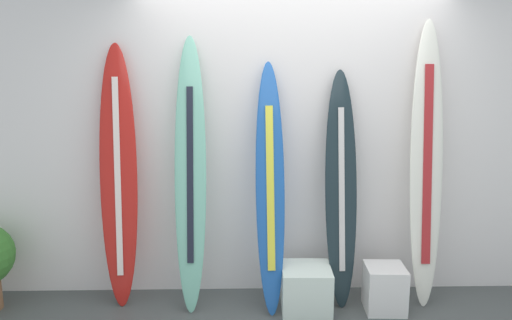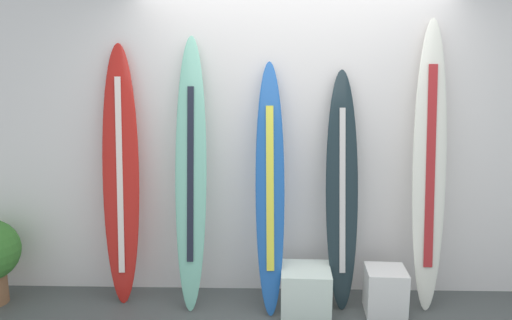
% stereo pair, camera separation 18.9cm
% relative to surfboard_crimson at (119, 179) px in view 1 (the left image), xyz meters
% --- Properties ---
extents(wall_back, '(7.20, 0.20, 2.80)m').
position_rel_surfboard_crimson_xyz_m(wall_back, '(1.39, 0.29, 0.37)').
color(wall_back, white).
rests_on(wall_back, ground).
extents(surfboard_crimson, '(0.31, 0.32, 2.09)m').
position_rel_surfboard_crimson_xyz_m(surfboard_crimson, '(0.00, 0.00, 0.00)').
color(surfboard_crimson, red).
rests_on(surfboard_crimson, ground).
extents(surfboard_seafoam, '(0.25, 0.41, 2.15)m').
position_rel_surfboard_crimson_xyz_m(surfboard_seafoam, '(0.57, -0.06, 0.02)').
color(surfboard_seafoam, '#7AC3A9').
rests_on(surfboard_seafoam, ground).
extents(surfboard_cobalt, '(0.25, 0.49, 1.95)m').
position_rel_surfboard_crimson_xyz_m(surfboard_cobalt, '(1.20, -0.09, -0.06)').
color(surfboard_cobalt, '#2159AD').
rests_on(surfboard_cobalt, ground).
extents(surfboard_charcoal, '(0.27, 0.38, 1.89)m').
position_rel_surfboard_crimson_xyz_m(surfboard_charcoal, '(1.76, -0.03, -0.10)').
color(surfboard_charcoal, '#1B292E').
rests_on(surfboard_charcoal, ground).
extents(surfboard_ivory, '(0.27, 0.37, 2.27)m').
position_rel_surfboard_crimson_xyz_m(surfboard_ivory, '(2.44, -0.03, 0.09)').
color(surfboard_ivory, white).
rests_on(surfboard_ivory, ground).
extents(display_block_left, '(0.32, 0.32, 0.36)m').
position_rel_surfboard_crimson_xyz_m(display_block_left, '(2.10, -0.21, -0.85)').
color(display_block_left, white).
rests_on(display_block_left, ground).
extents(display_block_center, '(0.40, 0.40, 0.35)m').
position_rel_surfboard_crimson_xyz_m(display_block_center, '(1.48, -0.19, -0.86)').
color(display_block_center, white).
rests_on(display_block_center, ground).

